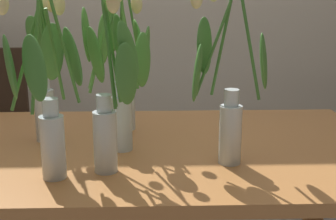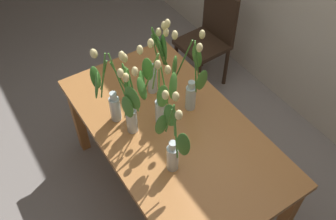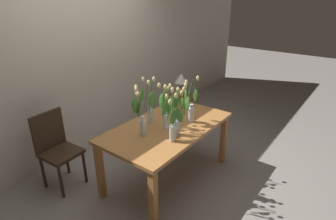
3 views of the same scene
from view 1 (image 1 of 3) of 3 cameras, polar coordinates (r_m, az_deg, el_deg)
dining_table at (r=1.63m, az=-2.58°, el=-7.38°), size 1.60×0.90×0.74m
tulip_vase_0 at (r=1.73m, az=-5.44°, el=4.69°), size 0.22×0.22×0.58m
tulip_vase_1 at (r=1.69m, az=-14.74°, el=4.40°), size 0.13×0.16×0.56m
tulip_vase_2 at (r=1.49m, az=-6.05°, el=3.70°), size 0.22×0.22×0.58m
tulip_vase_3 at (r=1.40m, az=7.20°, el=1.70°), size 0.25×0.12×0.57m
tulip_vase_4 at (r=1.32m, az=-6.81°, el=1.25°), size 0.15×0.19×0.56m
tulip_vase_5 at (r=1.31m, az=-14.37°, el=1.58°), size 0.21×0.26×0.57m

